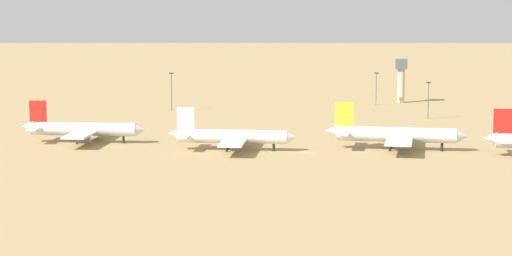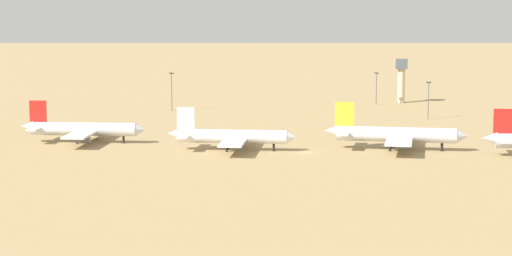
% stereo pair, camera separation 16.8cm
% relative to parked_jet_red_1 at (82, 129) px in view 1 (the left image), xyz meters
% --- Properties ---
extents(ground, '(4000.00, 4000.00, 0.00)m').
position_rel_parked_jet_red_1_xyz_m(ground, '(71.16, -9.05, -4.35)').
color(ground, tan).
extents(ridge_west, '(361.74, 326.20, 92.61)m').
position_rel_parked_jet_red_1_xyz_m(ridge_west, '(-218.99, 1070.17, 41.96)').
color(ridge_west, slate).
rests_on(ridge_west, ground).
extents(ridge_center, '(298.52, 215.20, 83.29)m').
position_rel_parked_jet_red_1_xyz_m(ridge_center, '(103.41, 915.28, 37.30)').
color(ridge_center, slate).
rests_on(ridge_center, ground).
extents(parked_jet_red_1, '(40.17, 33.77, 13.27)m').
position_rel_parked_jet_red_1_xyz_m(parked_jet_red_1, '(0.00, 0.00, 0.00)').
color(parked_jet_red_1, silver).
rests_on(parked_jet_red_1, ground).
extents(parked_jet_white_2, '(38.92, 32.68, 12.87)m').
position_rel_parked_jet_red_1_xyz_m(parked_jet_white_2, '(49.12, -8.47, -0.13)').
color(parked_jet_white_2, white).
rests_on(parked_jet_white_2, ground).
extents(parked_jet_yellow_3, '(42.76, 35.89, 14.14)m').
position_rel_parked_jet_red_1_xyz_m(parked_jet_yellow_3, '(97.47, -0.25, 0.28)').
color(parked_jet_yellow_3, silver).
rests_on(parked_jet_yellow_3, ground).
extents(control_tower, '(5.20, 5.20, 19.25)m').
position_rel_parked_jet_red_1_xyz_m(control_tower, '(100.32, 133.45, 7.27)').
color(control_tower, '#C6B793').
rests_on(control_tower, ground).
extents(light_pole_west, '(1.80, 0.50, 14.05)m').
position_rel_parked_jet_red_1_xyz_m(light_pole_west, '(89.69, 122.30, 3.86)').
color(light_pole_west, '#59595E').
rests_on(light_pole_west, ground).
extents(light_pole_mid, '(1.80, 0.50, 15.62)m').
position_rel_parked_jet_red_1_xyz_m(light_pole_mid, '(7.75, 88.71, 4.67)').
color(light_pole_mid, '#59595E').
rests_on(light_pole_mid, ground).
extents(light_pole_east, '(1.80, 0.50, 14.20)m').
position_rel_parked_jet_red_1_xyz_m(light_pole_east, '(110.05, 76.32, 3.94)').
color(light_pole_east, '#59595E').
rests_on(light_pole_east, ground).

